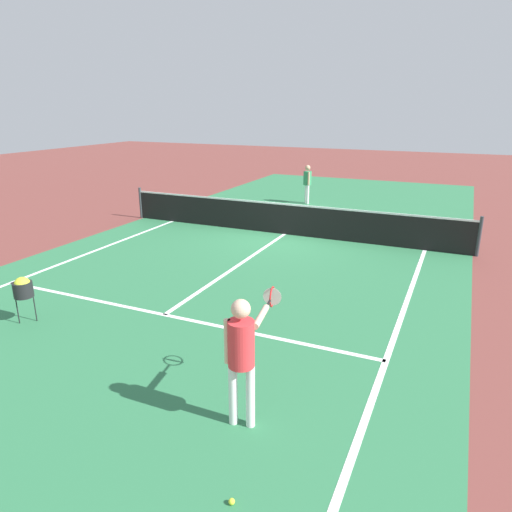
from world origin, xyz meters
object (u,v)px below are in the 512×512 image
at_px(player_far, 307,180).
at_px(ball_hopper, 23,288).
at_px(player_near, 242,348).
at_px(tennis_ball_back_corner, 232,502).
at_px(net, 285,219).

distance_m(player_far, ball_hopper, 12.56).
relative_size(player_near, player_far, 1.09).
height_order(player_near, tennis_ball_back_corner, player_near).
height_order(net, player_near, player_near).
distance_m(net, player_near, 9.07).
xyz_separation_m(ball_hopper, tennis_ball_back_corner, (5.27, -2.14, -0.64)).
bearing_deg(player_far, net, -79.64).
bearing_deg(ball_hopper, player_near, -11.21).
height_order(net, player_far, player_far).
relative_size(net, player_near, 6.49).
distance_m(ball_hopper, tennis_ball_back_corner, 5.72).
bearing_deg(ball_hopper, tennis_ball_back_corner, -22.07).
distance_m(player_far, tennis_ball_back_corner, 15.21).
relative_size(net, ball_hopper, 12.45).
xyz_separation_m(net, tennis_ball_back_corner, (3.17, -9.81, -0.46)).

